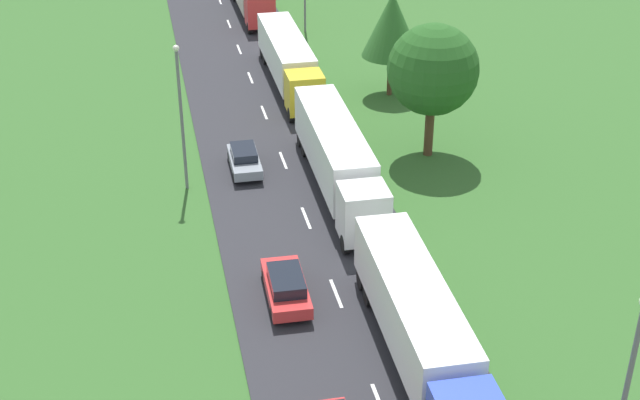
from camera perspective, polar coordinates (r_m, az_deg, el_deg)
road at (r=46.18m, az=-0.29°, el=-2.75°), size 10.00×140.00×0.06m
lane_marking_centre at (r=42.17m, az=1.06°, el=-6.08°), size 0.16×118.89×0.01m
truck_lead at (r=36.94m, az=6.55°, el=-8.17°), size 2.78×14.43×3.45m
truck_second at (r=50.40m, az=1.13°, el=2.87°), size 2.67×14.62×3.70m
truck_third at (r=65.91m, az=-2.05°, el=9.08°), size 2.54×14.61×3.42m
car_third at (r=41.37m, az=-2.21°, el=-5.56°), size 1.95×4.62×1.50m
car_fourth at (r=53.33m, az=-4.90°, el=2.63°), size 1.76×4.16×1.40m
lamppost_second at (r=50.10m, az=-8.96°, el=5.66°), size 0.36×0.36×8.68m
tree_pine at (r=53.86m, az=7.30°, el=8.32°), size 5.55×5.55×8.40m
tree_elm at (r=63.28m, az=4.66°, el=11.23°), size 4.18×4.18×7.58m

